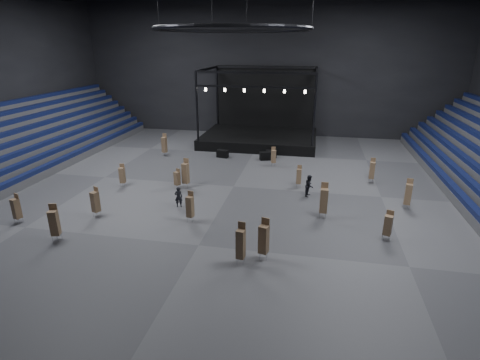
% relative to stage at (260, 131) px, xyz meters
% --- Properties ---
extents(floor, '(50.00, 50.00, 0.00)m').
position_rel_stage_xyz_m(floor, '(-0.00, -16.24, -1.45)').
color(floor, '#4E4E51').
rests_on(floor, ground).
extents(wall_back, '(50.00, 0.20, 18.00)m').
position_rel_stage_xyz_m(wall_back, '(-0.00, 4.76, 7.55)').
color(wall_back, black).
rests_on(wall_back, ground).
extents(wall_front, '(50.00, 0.20, 18.00)m').
position_rel_stage_xyz_m(wall_front, '(-0.00, -37.24, 7.55)').
color(wall_front, black).
rests_on(wall_front, ground).
extents(bleachers_left, '(7.20, 40.00, 6.40)m').
position_rel_stage_xyz_m(bleachers_left, '(-22.94, -16.24, 0.28)').
color(bleachers_left, '#4D4D4F').
rests_on(bleachers_left, floor).
extents(stage, '(14.00, 10.00, 9.20)m').
position_rel_stage_xyz_m(stage, '(0.00, 0.00, 0.00)').
color(stage, black).
rests_on(stage, floor).
extents(truss_ring, '(12.30, 12.30, 5.15)m').
position_rel_stage_xyz_m(truss_ring, '(-0.00, -16.24, 11.55)').
color(truss_ring, black).
rests_on(truss_ring, ceiling).
extents(flight_case_left, '(1.36, 0.85, 0.84)m').
position_rel_stage_xyz_m(flight_case_left, '(-3.10, -7.65, -1.03)').
color(flight_case_left, black).
rests_on(flight_case_left, floor).
extents(flight_case_mid, '(1.46, 1.07, 0.88)m').
position_rel_stage_xyz_m(flight_case_mid, '(1.74, -7.65, -1.01)').
color(flight_case_mid, black).
rests_on(flight_case_mid, floor).
extents(flight_case_right, '(1.25, 0.71, 0.80)m').
position_rel_stage_xyz_m(flight_case_right, '(2.22, -6.53, -1.05)').
color(flight_case_right, black).
rests_on(flight_case_right, floor).
extents(chair_stack_0, '(0.50, 0.50, 2.08)m').
position_rel_stage_xyz_m(chair_stack_0, '(-9.61, -18.13, -0.35)').
color(chair_stack_0, silver).
rests_on(chair_stack_0, floor).
extents(chair_stack_1, '(0.55, 0.55, 2.41)m').
position_rel_stage_xyz_m(chair_stack_1, '(14.00, -18.28, -0.20)').
color(chair_stack_1, silver).
rests_on(chair_stack_1, floor).
extents(chair_stack_2, '(0.52, 0.52, 2.27)m').
position_rel_stage_xyz_m(chair_stack_2, '(-1.56, -23.58, -0.27)').
color(chair_stack_2, silver).
rests_on(chair_stack_2, floor).
extents(chair_stack_3, '(0.43, 0.43, 2.00)m').
position_rel_stage_xyz_m(chair_stack_3, '(5.65, -15.24, -0.40)').
color(chair_stack_3, silver).
rests_on(chair_stack_3, floor).
extents(chair_stack_4, '(0.57, 0.57, 1.80)m').
position_rel_stage_xyz_m(chair_stack_4, '(-4.70, -17.67, -0.48)').
color(chair_stack_4, silver).
rests_on(chair_stack_4, floor).
extents(chair_stack_5, '(0.61, 0.61, 2.03)m').
position_rel_stage_xyz_m(chair_stack_5, '(11.70, -23.69, -0.36)').
color(chair_stack_5, silver).
rests_on(chair_stack_5, floor).
extents(chair_stack_6, '(0.64, 0.64, 2.49)m').
position_rel_stage_xyz_m(chair_stack_6, '(-9.15, -27.87, -0.15)').
color(chair_stack_6, silver).
rests_on(chair_stack_6, floor).
extents(chair_stack_7, '(0.55, 0.55, 2.01)m').
position_rel_stage_xyz_m(chair_stack_7, '(2.79, -9.65, -0.39)').
color(chair_stack_7, silver).
rests_on(chair_stack_7, floor).
extents(chair_stack_8, '(0.59, 0.59, 2.64)m').
position_rel_stage_xyz_m(chair_stack_8, '(-4.06, -17.26, -0.09)').
color(chair_stack_8, silver).
rests_on(chair_stack_8, floor).
extents(chair_stack_9, '(0.58, 0.58, 2.18)m').
position_rel_stage_xyz_m(chair_stack_9, '(-13.41, -26.18, -0.30)').
color(chair_stack_9, silver).
rests_on(chair_stack_9, floor).
extents(chair_stack_10, '(0.55, 0.55, 2.68)m').
position_rel_stage_xyz_m(chair_stack_10, '(7.68, -21.13, -0.06)').
color(chair_stack_10, silver).
rests_on(chair_stack_10, floor).
extents(chair_stack_11, '(0.52, 0.52, 2.59)m').
position_rel_stage_xyz_m(chair_stack_11, '(2.99, -28.22, -0.14)').
color(chair_stack_11, silver).
rests_on(chair_stack_11, floor).
extents(chair_stack_12, '(0.47, 0.47, 2.28)m').
position_rel_stage_xyz_m(chair_stack_12, '(12.09, -12.70, -0.27)').
color(chair_stack_12, silver).
rests_on(chair_stack_12, floor).
extents(chair_stack_13, '(0.55, 0.55, 2.52)m').
position_rel_stage_xyz_m(chair_stack_13, '(-9.67, -8.22, -0.15)').
color(chair_stack_13, silver).
rests_on(chair_stack_13, floor).
extents(chair_stack_14, '(0.62, 0.62, 2.28)m').
position_rel_stage_xyz_m(chair_stack_14, '(-8.56, -24.13, -0.25)').
color(chair_stack_14, silver).
rests_on(chair_stack_14, floor).
extents(chair_stack_15, '(0.63, 0.63, 2.58)m').
position_rel_stage_xyz_m(chair_stack_15, '(4.21, -27.46, -0.11)').
color(chair_stack_15, silver).
rests_on(chair_stack_15, floor).
extents(man_center, '(0.68, 0.53, 1.64)m').
position_rel_stage_xyz_m(man_center, '(-3.25, -21.33, -0.63)').
color(man_center, black).
rests_on(man_center, floor).
extents(crew_member, '(0.87, 1.01, 1.82)m').
position_rel_stage_xyz_m(crew_member, '(6.60, -17.14, -0.54)').
color(crew_member, black).
rests_on(crew_member, floor).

